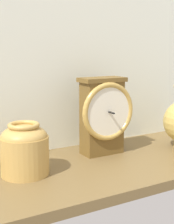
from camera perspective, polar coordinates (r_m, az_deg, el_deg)
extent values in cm
cube|color=brown|center=(86.20, -0.52, -10.03)|extent=(100.00, 36.00, 2.40)
cube|color=silver|center=(97.21, -6.01, 12.53)|extent=(120.00, 2.00, 65.00)
cube|color=brown|center=(93.68, 2.56, -1.05)|extent=(11.32, 5.88, 20.50)
cube|color=brown|center=(92.08, 2.62, 5.58)|extent=(12.68, 6.59, 1.20)
torus|color=tan|center=(90.46, 3.70, 0.05)|extent=(16.10, 1.46, 16.10)
cylinder|color=white|center=(90.38, 3.74, 0.04)|extent=(13.47, 0.40, 13.47)
cube|color=black|center=(90.13, 3.84, 0.01)|extent=(0.96, 5.15, 0.30)
cylinder|color=tan|center=(80.54, -10.63, -7.35)|extent=(11.46, 11.46, 9.23)
ellipsoid|color=tan|center=(79.24, -10.75, -4.18)|extent=(10.89, 10.89, 5.45)
torus|color=tan|center=(78.60, -10.82, -2.26)|extent=(7.44, 7.44, 1.13)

